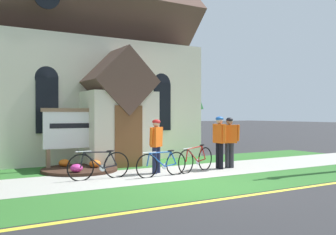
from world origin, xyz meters
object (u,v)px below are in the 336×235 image
at_px(bicycle_blue, 196,159).
at_px(roadside_conifer, 174,64).
at_px(bicycle_silver, 99,165).
at_px(cyclist_in_blue_jersey, 229,138).
at_px(church_sign, 74,130).
at_px(bicycle_orange, 162,164).
at_px(cyclist_in_yellow_jersey, 156,142).
at_px(cyclist_in_red_jersey, 220,138).

relative_size(bicycle_blue, roadside_conifer, 0.25).
relative_size(bicycle_silver, cyclist_in_blue_jersey, 1.06).
relative_size(cyclist_in_blue_jersey, roadside_conifer, 0.25).
bearing_deg(church_sign, bicycle_orange, -58.35).
bearing_deg(cyclist_in_yellow_jersey, bicycle_silver, -176.98).
bearing_deg(bicycle_silver, cyclist_in_blue_jersey, -1.17).
distance_m(church_sign, cyclist_in_red_jersey, 4.79).
height_order(bicycle_silver, roadside_conifer, roadside_conifer).
height_order(church_sign, cyclist_in_red_jersey, church_sign).
height_order(bicycle_blue, cyclist_in_blue_jersey, cyclist_in_blue_jersey).
relative_size(church_sign, cyclist_in_blue_jersey, 1.25).
bearing_deg(cyclist_in_blue_jersey, bicycle_orange, -172.41).
relative_size(bicycle_blue, cyclist_in_yellow_jersey, 1.03).
xyz_separation_m(bicycle_orange, cyclist_in_blue_jersey, (2.81, 0.37, 0.63)).
bearing_deg(cyclist_in_yellow_jersey, bicycle_orange, -102.02).
height_order(bicycle_blue, cyclist_in_red_jersey, cyclist_in_red_jersey).
relative_size(bicycle_orange, roadside_conifer, 0.26).
height_order(bicycle_silver, cyclist_in_blue_jersey, cyclist_in_blue_jersey).
bearing_deg(roadside_conifer, bicycle_silver, -134.65).
distance_m(church_sign, cyclist_in_yellow_jersey, 2.93).
relative_size(cyclist_in_red_jersey, roadside_conifer, 0.26).
xyz_separation_m(church_sign, cyclist_in_red_jersey, (4.10, -2.47, -0.27)).
xyz_separation_m(cyclist_in_yellow_jersey, roadside_conifer, (4.42, 6.25, 3.38)).
relative_size(bicycle_blue, cyclist_in_red_jersey, 0.98).
bearing_deg(bicycle_orange, church_sign, 121.65).
height_order(bicycle_blue, roadside_conifer, roadside_conifer).
distance_m(bicycle_orange, cyclist_in_yellow_jersey, 0.83).
bearing_deg(cyclist_in_red_jersey, roadside_conifer, 71.43).
distance_m(bicycle_silver, cyclist_in_blue_jersey, 4.58).
xyz_separation_m(church_sign, roadside_conifer, (6.27, 4.00, 3.05)).
xyz_separation_m(cyclist_in_blue_jersey, roadside_conifer, (1.73, 6.44, 3.34)).
relative_size(bicycle_orange, cyclist_in_yellow_jersey, 1.04).
height_order(church_sign, bicycle_silver, church_sign).
xyz_separation_m(bicycle_orange, cyclist_in_red_jersey, (2.37, 0.35, 0.66)).
xyz_separation_m(cyclist_in_red_jersey, cyclist_in_yellow_jersey, (-2.25, 0.22, -0.06)).
height_order(bicycle_orange, bicycle_blue, bicycle_blue).
bearing_deg(roadside_conifer, cyclist_in_blue_jersey, -105.05).
relative_size(bicycle_silver, bicycle_blue, 1.06).
relative_size(church_sign, bicycle_blue, 1.25).
bearing_deg(cyclist_in_yellow_jersey, bicycle_blue, -13.26).
bearing_deg(cyclist_in_blue_jersey, cyclist_in_red_jersey, -176.31).
distance_m(church_sign, bicycle_orange, 3.43).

